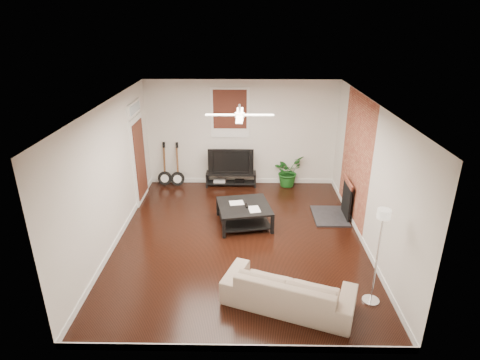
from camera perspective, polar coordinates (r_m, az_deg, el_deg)
The scene contains 14 objects.
room at distance 7.70m, azimuth -0.05°, elevation 0.58°, with size 5.01×6.01×2.81m.
brick_accent at distance 8.95m, azimuth 16.22°, elevation 2.85°, with size 0.02×2.20×2.80m, color brown.
fireplace at distance 9.23m, azimuth 13.87°, elevation -2.62°, with size 0.80×1.10×0.92m, color black.
window_back at distance 10.38m, azimuth -1.45°, elevation 9.57°, with size 1.00×0.06×1.30m, color #3D1610.
door_left at distance 9.87m, azimuth -14.31°, elevation 3.96°, with size 0.08×1.00×2.50m, color white.
tv_stand at distance 10.74m, azimuth -1.29°, elevation 0.13°, with size 1.34×0.36×0.37m, color black.
tv at distance 10.56m, azimuth -1.31°, elevation 2.85°, with size 1.20×0.16×0.69m, color black.
coffee_table at distance 8.76m, azimuth 0.57°, elevation -4.97°, with size 1.10×1.10×0.46m, color black.
sofa at distance 6.52m, azimuth 6.95°, elevation -15.27°, with size 2.04×0.80×0.60m, color #C3A992.
floor_lamp at distance 6.58m, azimuth 19.07°, elevation -10.46°, with size 0.27×0.27×1.67m, color silver, non-canonical shape.
potted_plant at distance 10.74m, azimuth 6.86°, elevation 1.28°, with size 0.75×0.65×0.83m, color #19571A.
guitar_left at distance 10.77m, azimuth -10.86°, elevation 2.15°, with size 0.37×0.26×1.20m, color black, non-canonical shape.
guitar_right at distance 10.68m, azimuth -9.05°, elevation 2.09°, with size 0.37×0.26×1.20m, color black, non-canonical shape.
ceiling_fan at distance 7.33m, azimuth -0.05°, elevation 9.31°, with size 1.24×1.24×0.32m, color white, non-canonical shape.
Camera 1 is at (0.12, -7.14, 4.28)m, focal length 29.77 mm.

